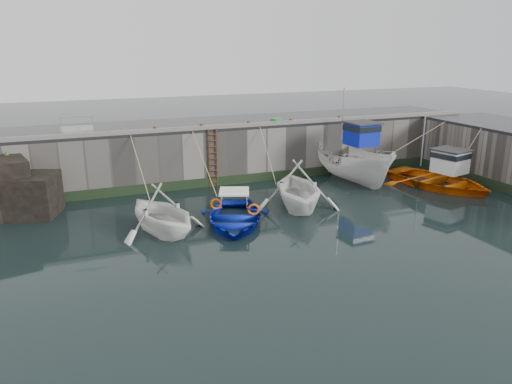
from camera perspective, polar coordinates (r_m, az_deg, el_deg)
name	(u,v)px	position (r m, az deg, el deg)	size (l,w,h in m)	color
ground	(338,245)	(19.80, 9.36, -6.05)	(120.00, 120.00, 0.00)	black
quay_back	(232,148)	(30.28, -2.75, 5.00)	(30.00, 5.00, 3.00)	slate
road_back	(232,122)	(30.01, -2.79, 7.96)	(30.00, 5.00, 0.16)	black
kerb_back	(246,125)	(27.79, -1.19, 7.67)	(30.00, 0.30, 0.20)	slate
algae_back	(247,178)	(28.24, -1.02, 1.57)	(30.00, 0.08, 0.50)	black
ladder	(213,158)	(27.25, -4.94, 3.86)	(0.51, 0.08, 3.20)	#3F1E0F
boat_near_white	(163,232)	(21.26, -10.63, -4.51)	(3.87, 4.48, 2.36)	white
boat_near_white_rope	(145,203)	(25.22, -12.58, -1.26)	(0.04, 4.36, 3.10)	tan
boat_near_blue	(234,223)	(21.95, -2.49, -3.55)	(3.50, 4.90, 1.01)	#0B1DA9
boat_near_blue_rope	(207,196)	(25.83, -5.66, -0.51)	(0.04, 4.41, 3.10)	tan
boat_near_blacktrim	(297,207)	(24.10, 4.72, -1.75)	(4.24, 4.91, 2.59)	white
boat_near_blacktrim_rope	(266,187)	(27.40, 1.18, 0.56)	(0.04, 3.69, 3.10)	tan
boat_far_white	(354,163)	(28.96, 11.09, 3.31)	(2.96, 6.74, 5.54)	silver
boat_far_orange	(439,179)	(29.19, 20.19, 1.35)	(5.76, 7.00, 4.26)	orange
fish_crate	(277,121)	(28.82, 2.38, 8.10)	(0.64, 0.42, 0.32)	#19893D
railing	(77,130)	(27.13, -19.74, 6.71)	(1.60, 1.05, 1.00)	#A5A8AD
bollard_a	(155,129)	(26.56, -11.49, 7.02)	(0.18, 0.18, 0.28)	#3F1E0F
bollard_b	(201,127)	(27.11, -6.26, 7.44)	(0.18, 0.18, 0.28)	#3F1E0F
bollard_c	(248,124)	(27.95, -0.88, 7.80)	(0.18, 0.18, 0.28)	#3F1E0F
bollard_d	(291,121)	(28.97, 3.97, 8.07)	(0.18, 0.18, 0.28)	#3F1E0F
bollard_e	(339,118)	(30.49, 9.46, 8.31)	(0.18, 0.18, 0.28)	#3F1E0F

